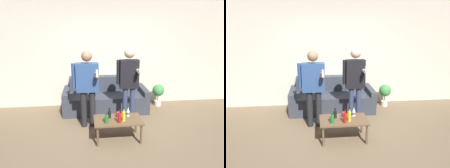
% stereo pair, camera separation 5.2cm
% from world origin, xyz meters
% --- Properties ---
extents(ground_plane, '(16.00, 16.00, 0.00)m').
position_xyz_m(ground_plane, '(0.00, 0.00, 0.00)').
color(ground_plane, '#756047').
extents(wall_back, '(8.00, 0.06, 2.70)m').
position_xyz_m(wall_back, '(0.00, 2.11, 1.35)').
color(wall_back, beige).
rests_on(wall_back, ground_plane).
extents(couch, '(2.06, 0.88, 0.81)m').
position_xyz_m(couch, '(-0.11, 1.67, 0.29)').
color(couch, '#383D47').
rests_on(couch, ground_plane).
extents(coffee_table, '(0.89, 0.53, 0.41)m').
position_xyz_m(coffee_table, '(0.00, 0.17, 0.36)').
color(coffee_table, brown).
rests_on(coffee_table, ground_plane).
extents(bottle_orange, '(0.06, 0.06, 0.25)m').
position_xyz_m(bottle_orange, '(0.09, 0.08, 0.51)').
color(bottle_orange, yellow).
rests_on(bottle_orange, coffee_table).
extents(bottle_green, '(0.06, 0.06, 0.25)m').
position_xyz_m(bottle_green, '(0.01, 0.02, 0.51)').
color(bottle_green, '#B21E1E').
rests_on(bottle_green, coffee_table).
extents(bottle_dark, '(0.07, 0.07, 0.19)m').
position_xyz_m(bottle_dark, '(-0.22, 0.04, 0.48)').
color(bottle_dark, '#23752D').
rests_on(bottle_dark, coffee_table).
extents(bottle_yellow, '(0.06, 0.06, 0.19)m').
position_xyz_m(bottle_yellow, '(-0.15, 0.25, 0.49)').
color(bottle_yellow, black).
rests_on(bottle_yellow, coffee_table).
extents(wine_glass_near, '(0.07, 0.07, 0.18)m').
position_xyz_m(wine_glass_near, '(0.21, 0.30, 0.53)').
color(wine_glass_near, silver).
rests_on(wine_glass_near, coffee_table).
extents(cup_on_table, '(0.08, 0.08, 0.10)m').
position_xyz_m(cup_on_table, '(0.02, 0.27, 0.46)').
color(cup_on_table, red).
rests_on(cup_on_table, coffee_table).
extents(person_standing_left, '(0.54, 0.43, 1.61)m').
position_xyz_m(person_standing_left, '(-0.55, 0.78, 0.94)').
color(person_standing_left, '#232328').
rests_on(person_standing_left, ground_plane).
extents(person_standing_right, '(0.47, 0.42, 1.66)m').
position_xyz_m(person_standing_right, '(0.33, 0.86, 0.99)').
color(person_standing_right, navy).
rests_on(person_standing_right, ground_plane).
extents(potted_plant, '(0.31, 0.31, 0.58)m').
position_xyz_m(potted_plant, '(1.30, 1.77, 0.38)').
color(potted_plant, silver).
rests_on(potted_plant, ground_plane).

